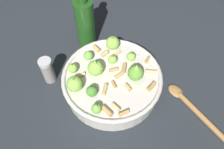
{
  "coord_description": "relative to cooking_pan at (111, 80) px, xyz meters",
  "views": [
    {
      "loc": [
        0.31,
        -0.22,
        0.61
      ],
      "look_at": [
        0.0,
        0.0,
        0.07
      ],
      "focal_mm": 36.93,
      "sensor_mm": 36.0,
      "label": 1
    }
  ],
  "objects": [
    {
      "name": "ground_plane",
      "position": [
        0.0,
        0.0,
        -0.04
      ],
      "size": [
        2.4,
        2.4,
        0.0
      ],
      "primitive_type": "plane",
      "color": "#23282D"
    },
    {
      "name": "olive_oil_bottle",
      "position": [
        -0.2,
        0.04,
        0.05
      ],
      "size": [
        0.06,
        0.06,
        0.23
      ],
      "color": "#1E4C19",
      "rests_on": "ground"
    },
    {
      "name": "pepper_shaker",
      "position": [
        -0.14,
        -0.14,
        0.0
      ],
      "size": [
        0.04,
        0.04,
        0.09
      ],
      "color": "gray",
      "rests_on": "ground"
    },
    {
      "name": "wooden_spoon",
      "position": [
        0.21,
        0.15,
        -0.03
      ],
      "size": [
        0.24,
        0.04,
        0.02
      ],
      "color": "#9E703D",
      "rests_on": "ground"
    },
    {
      "name": "cooking_pan",
      "position": [
        0.0,
        0.0,
        0.0
      ],
      "size": [
        0.29,
        0.29,
        0.12
      ],
      "color": "beige",
      "rests_on": "ground"
    }
  ]
}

